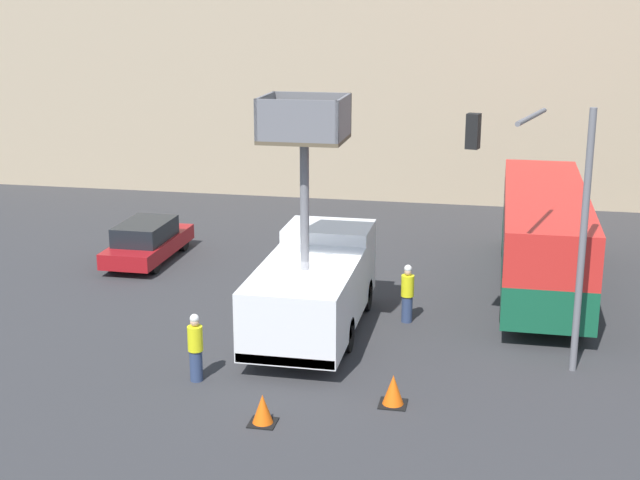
# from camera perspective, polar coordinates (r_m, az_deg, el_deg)

# --- Properties ---
(ground_plane) EXTENTS (120.00, 120.00, 0.00)m
(ground_plane) POSITION_cam_1_polar(r_m,az_deg,el_deg) (24.96, -0.36, -6.57)
(ground_plane) COLOR #333335
(building_backdrop_far) EXTENTS (44.00, 10.00, 14.08)m
(building_backdrop_far) POSITION_cam_1_polar(r_m,az_deg,el_deg) (45.90, 5.68, 12.43)
(building_backdrop_far) COLOR tan
(building_backdrop_far) RESTS_ON ground_plane
(utility_truck) EXTENTS (2.59, 6.81, 6.87)m
(utility_truck) POSITION_cam_1_polar(r_m,az_deg,el_deg) (25.12, -0.41, -2.72)
(utility_truck) COLOR white
(utility_truck) RESTS_ON ground_plane
(city_bus) EXTENTS (2.59, 11.28, 3.26)m
(city_bus) POSITION_cam_1_polar(r_m,az_deg,el_deg) (29.90, 14.12, 0.57)
(city_bus) COLOR #145638
(city_bus) RESTS_ON ground_plane
(traffic_light_pole) EXTENTS (3.11, 2.86, 6.75)m
(traffic_light_pole) POSITION_cam_1_polar(r_m,az_deg,el_deg) (22.92, 14.25, 2.72)
(traffic_light_pole) COLOR slate
(traffic_light_pole) RESTS_ON ground_plane
(road_worker_near_truck) EXTENTS (0.38, 0.38, 1.77)m
(road_worker_near_truck) POSITION_cam_1_polar(r_m,az_deg,el_deg) (22.50, -7.97, -6.84)
(road_worker_near_truck) COLOR navy
(road_worker_near_truck) RESTS_ON ground_plane
(road_worker_directing) EXTENTS (0.38, 0.38, 1.76)m
(road_worker_directing) POSITION_cam_1_polar(r_m,az_deg,el_deg) (26.32, 5.61, -3.44)
(road_worker_directing) COLOR navy
(road_worker_directing) RESTS_ON ground_plane
(traffic_cone_near_truck) EXTENTS (0.66, 0.66, 0.75)m
(traffic_cone_near_truck) POSITION_cam_1_polar(r_m,az_deg,el_deg) (21.30, 4.71, -9.59)
(traffic_cone_near_truck) COLOR black
(traffic_cone_near_truck) RESTS_ON ground_plane
(traffic_cone_mid_road) EXTENTS (0.62, 0.62, 0.70)m
(traffic_cone_mid_road) POSITION_cam_1_polar(r_m,az_deg,el_deg) (20.42, -3.69, -10.80)
(traffic_cone_mid_road) COLOR black
(traffic_cone_mid_road) RESTS_ON ground_plane
(parked_car_curbside) EXTENTS (1.82, 4.72, 1.50)m
(parked_car_curbside) POSITION_cam_1_polar(r_m,az_deg,el_deg) (32.83, -10.99, -0.06)
(parked_car_curbside) COLOR maroon
(parked_car_curbside) RESTS_ON ground_plane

